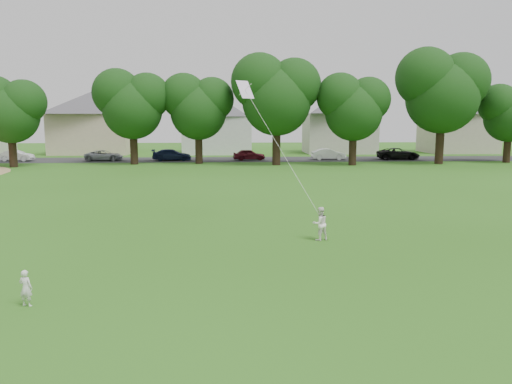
{
  "coord_description": "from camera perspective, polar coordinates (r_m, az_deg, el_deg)",
  "views": [
    {
      "loc": [
        1.7,
        -13.48,
        4.62
      ],
      "look_at": [
        2.49,
        2.0,
        2.3
      ],
      "focal_mm": 35.0,
      "sensor_mm": 36.0,
      "label": 1
    }
  ],
  "objects": [
    {
      "name": "older_boy",
      "position": [
        19.06,
        7.32,
        -3.61
      ],
      "size": [
        0.75,
        0.68,
        1.28
      ],
      "primitive_type": "imported",
      "rotation": [
        0.0,
        0.0,
        3.51
      ],
      "color": "white",
      "rests_on": "ground"
    },
    {
      "name": "kite",
      "position": [
        20.0,
        2.82,
        4.87
      ],
      "size": [
        1.84,
        1.97,
        6.36
      ],
      "color": "white",
      "rests_on": "ground"
    },
    {
      "name": "parked_cars",
      "position": [
        54.68,
        -5.48,
        4.26
      ],
      "size": [
        55.01,
        2.36,
        1.28
      ],
      "color": "black",
      "rests_on": "ground"
    },
    {
      "name": "house_row",
      "position": [
        65.62,
        -6.79,
        8.71
      ],
      "size": [
        77.21,
        14.0,
        10.53
      ],
      "color": "beige",
      "rests_on": "ground"
    },
    {
      "name": "toddler",
      "position": [
        13.71,
        -24.82,
        -9.94
      ],
      "size": [
        0.38,
        0.3,
        0.93
      ],
      "primitive_type": "imported",
      "rotation": [
        0.0,
        0.0,
        2.89
      ],
      "color": "white",
      "rests_on": "ground"
    },
    {
      "name": "ground",
      "position": [
        14.35,
        -9.72,
        -10.4
      ],
      "size": [
        160.0,
        160.0,
        0.0
      ],
      "primitive_type": "plane",
      "color": "#295B14",
      "rests_on": "ground"
    },
    {
      "name": "tree_row",
      "position": [
        49.37,
        0.78,
        10.63
      ],
      "size": [
        82.86,
        8.35,
        11.76
      ],
      "color": "black",
      "rests_on": "ground"
    },
    {
      "name": "street",
      "position": [
        55.69,
        -4.66,
        3.72
      ],
      "size": [
        90.0,
        7.0,
        0.01
      ],
      "primitive_type": "cube",
      "color": "#2D2D30",
      "rests_on": "ground"
    }
  ]
}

